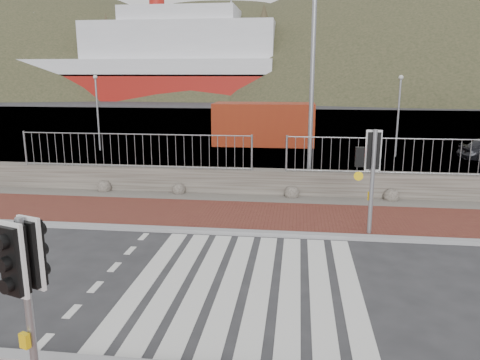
# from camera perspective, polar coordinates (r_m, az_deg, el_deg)

# --- Properties ---
(ground) EXTENTS (220.00, 220.00, 0.00)m
(ground) POSITION_cam_1_polar(r_m,az_deg,el_deg) (9.79, 0.71, -12.62)
(ground) COLOR #28282B
(ground) RESTS_ON ground
(sidewalk_far) EXTENTS (40.00, 3.00, 0.08)m
(sidewalk_far) POSITION_cam_1_polar(r_m,az_deg,el_deg) (13.96, 2.78, -4.53)
(sidewalk_far) COLOR brown
(sidewalk_far) RESTS_ON ground
(kerb_far) EXTENTS (40.00, 0.25, 0.12)m
(kerb_far) POSITION_cam_1_polar(r_m,az_deg,el_deg) (12.54, 2.25, -6.52)
(kerb_far) COLOR gray
(kerb_far) RESTS_ON ground
(zebra_crossing) EXTENTS (4.62, 5.60, 0.01)m
(zebra_crossing) POSITION_cam_1_polar(r_m,az_deg,el_deg) (9.79, 0.71, -12.59)
(zebra_crossing) COLOR silver
(zebra_crossing) RESTS_ON ground
(gravel_strip) EXTENTS (40.00, 1.50, 0.06)m
(gravel_strip) POSITION_cam_1_polar(r_m,az_deg,el_deg) (15.88, 3.34, -2.41)
(gravel_strip) COLOR #59544C
(gravel_strip) RESTS_ON ground
(stone_wall) EXTENTS (40.00, 0.60, 0.90)m
(stone_wall) POSITION_cam_1_polar(r_m,az_deg,el_deg) (16.55, 3.55, -0.28)
(stone_wall) COLOR #49433C
(stone_wall) RESTS_ON ground
(railing) EXTENTS (18.07, 0.07, 1.22)m
(railing) POSITION_cam_1_polar(r_m,az_deg,el_deg) (16.14, 3.58, 4.34)
(railing) COLOR gray
(railing) RESTS_ON stone_wall
(quay) EXTENTS (120.00, 40.00, 0.50)m
(quay) POSITION_cam_1_polar(r_m,az_deg,el_deg) (36.94, 5.59, 6.30)
(quay) COLOR #4C4C4F
(quay) RESTS_ON ground
(water) EXTENTS (220.00, 50.00, 0.05)m
(water) POSITION_cam_1_polar(r_m,az_deg,el_deg) (71.81, 6.42, 9.48)
(water) COLOR #3F4C54
(water) RESTS_ON ground
(ferry) EXTENTS (50.00, 16.00, 20.00)m
(ferry) POSITION_cam_1_polar(r_m,az_deg,el_deg) (80.86, -11.68, 13.48)
(ferry) COLOR maroon
(ferry) RESTS_ON ground
(hills_backdrop) EXTENTS (254.00, 90.00, 100.00)m
(hills_backdrop) POSITION_cam_1_polar(r_m,az_deg,el_deg) (100.62, 10.15, -3.01)
(hills_backdrop) COLOR #282D1B
(hills_backdrop) RESTS_ON ground
(traffic_signal_near) EXTENTS (0.41, 0.32, 2.53)m
(traffic_signal_near) POSITION_cam_1_polar(r_m,az_deg,el_deg) (6.44, -24.75, -10.21)
(traffic_signal_near) COLOR gray
(traffic_signal_near) RESTS_ON ground
(traffic_signal_far) EXTENTS (0.67, 0.24, 2.83)m
(traffic_signal_far) POSITION_cam_1_polar(r_m,az_deg,el_deg) (12.44, 15.79, 2.36)
(traffic_signal_far) COLOR gray
(traffic_signal_far) RESTS_ON ground
(streetlight) EXTENTS (1.89, 0.52, 8.94)m
(streetlight) POSITION_cam_1_polar(r_m,az_deg,el_deg) (16.94, 9.42, 15.49)
(streetlight) COLOR gray
(streetlight) RESTS_ON ground
(shipping_container) EXTENTS (5.97, 2.52, 2.48)m
(shipping_container) POSITION_cam_1_polar(r_m,az_deg,el_deg) (28.17, 2.94, 6.83)
(shipping_container) COLOR #933110
(shipping_container) RESTS_ON ground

